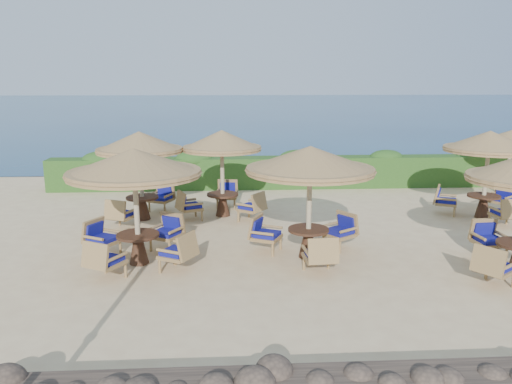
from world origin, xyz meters
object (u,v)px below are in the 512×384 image
(cafe_set_0, at_px, (135,184))
(cafe_set_1, at_px, (310,176))
(cafe_set_3, at_px, (140,155))
(cafe_set_4, at_px, (222,158))
(cafe_set_5, at_px, (488,157))
(extra_parasol, at_px, (512,136))

(cafe_set_0, height_order, cafe_set_1, same)
(cafe_set_3, bearing_deg, cafe_set_0, -82.22)
(cafe_set_0, bearing_deg, cafe_set_4, 64.77)
(cafe_set_3, height_order, cafe_set_4, same)
(cafe_set_4, xyz_separation_m, cafe_set_5, (7.91, -0.67, 0.06))
(cafe_set_0, bearing_deg, cafe_set_5, 18.83)
(extra_parasol, distance_m, cafe_set_4, 10.38)
(cafe_set_1, bearing_deg, cafe_set_5, 28.23)
(extra_parasol, distance_m, cafe_set_5, 3.54)
(cafe_set_0, relative_size, cafe_set_1, 1.00)
(cafe_set_0, bearing_deg, cafe_set_1, 2.76)
(cafe_set_5, bearing_deg, cafe_set_0, -161.17)
(cafe_set_0, xyz_separation_m, cafe_set_1, (3.93, 0.19, 0.08))
(cafe_set_1, xyz_separation_m, cafe_set_3, (-4.44, 3.56, 0.01))
(cafe_set_1, height_order, cafe_set_5, same)
(cafe_set_0, xyz_separation_m, cafe_set_3, (-0.51, 3.75, 0.09))
(extra_parasol, distance_m, cafe_set_0, 13.50)
(extra_parasol, bearing_deg, cafe_set_5, -129.86)
(cafe_set_1, height_order, cafe_set_4, same)
(cafe_set_0, xyz_separation_m, cafe_set_5, (9.80, 3.34, -0.00))
(extra_parasol, bearing_deg, cafe_set_4, -168.64)
(cafe_set_0, distance_m, cafe_set_5, 10.35)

